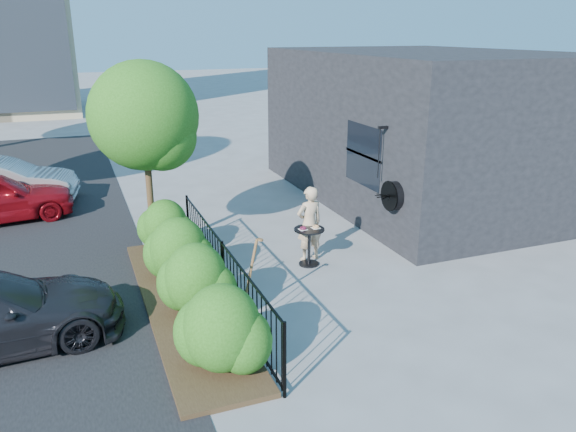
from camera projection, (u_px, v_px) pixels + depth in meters
name	position (u px, v px, depth m)	size (l,w,h in m)	color
ground	(302.00, 286.00, 10.45)	(120.00, 120.00, 0.00)	gray
shop_building	(422.00, 125.00, 15.69)	(6.22, 9.00, 4.00)	black
fence	(223.00, 270.00, 9.75)	(0.05, 6.05, 1.10)	black
planting_bed	(185.00, 304.00, 9.68)	(1.30, 6.00, 0.08)	#382616
shrubs	(187.00, 266.00, 9.59)	(1.10, 5.60, 1.24)	#225613
patio_tree	(148.00, 123.00, 11.25)	(2.20, 2.20, 3.94)	#3F2B19
cafe_table	(309.00, 240.00, 11.23)	(0.61, 0.61, 0.82)	black
woman	(309.00, 224.00, 11.42)	(0.57, 0.37, 1.57)	tan
shovel	(248.00, 282.00, 9.22)	(0.45, 0.18, 1.36)	brown
car_silver	(1.00, 182.00, 15.08)	(1.34, 3.84, 1.27)	#A1A1A6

